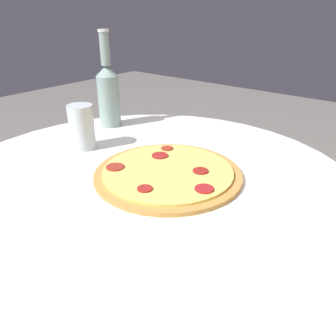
# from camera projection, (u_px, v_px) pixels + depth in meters

# --- Properties ---
(table) EXTENTS (1.00, 1.00, 0.72)m
(table) POSITION_uv_depth(u_px,v_px,m) (148.00, 234.00, 0.85)
(table) COLOR white
(table) RESTS_ON ground_plane
(pizza) EXTENTS (0.35, 0.35, 0.02)m
(pizza) POSITION_uv_depth(u_px,v_px,m) (168.00, 173.00, 0.78)
(pizza) COLOR #B77F3D
(pizza) RESTS_ON table
(beer_bottle) EXTENTS (0.07, 0.07, 0.30)m
(beer_bottle) POSITION_uv_depth(u_px,v_px,m) (108.00, 92.00, 1.07)
(beer_bottle) COLOR gray
(beer_bottle) RESTS_ON table
(drinking_glass) EXTENTS (0.07, 0.07, 0.12)m
(drinking_glass) POSITION_uv_depth(u_px,v_px,m) (82.00, 127.00, 0.91)
(drinking_glass) COLOR silver
(drinking_glass) RESTS_ON table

